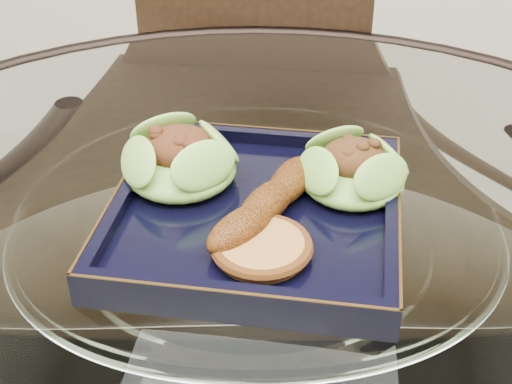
# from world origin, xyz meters

# --- Properties ---
(dining_table) EXTENTS (1.13, 1.13, 0.77)m
(dining_table) POSITION_xyz_m (-0.00, -0.00, 0.60)
(dining_table) COLOR white
(dining_table) RESTS_ON ground
(dining_chair) EXTENTS (0.40, 0.40, 0.90)m
(dining_chair) POSITION_xyz_m (-0.08, 0.46, 0.50)
(dining_chair) COLOR black
(dining_chair) RESTS_ON ground
(navy_plate) EXTENTS (0.28, 0.28, 0.02)m
(navy_plate) POSITION_xyz_m (-0.01, 0.05, 0.77)
(navy_plate) COLOR black
(navy_plate) RESTS_ON dining_table
(lettuce_wrap_left) EXTENTS (0.14, 0.14, 0.04)m
(lettuce_wrap_left) POSITION_xyz_m (-0.09, 0.09, 0.80)
(lettuce_wrap_left) COLOR #549029
(lettuce_wrap_left) RESTS_ON navy_plate
(lettuce_wrap_right) EXTENTS (0.12, 0.12, 0.04)m
(lettuce_wrap_right) POSITION_xyz_m (0.08, 0.09, 0.80)
(lettuce_wrap_right) COLOR #54972C
(lettuce_wrap_right) RESTS_ON navy_plate
(roasted_plantain) EXTENTS (0.10, 0.16, 0.03)m
(roasted_plantain) POSITION_xyz_m (0.01, 0.04, 0.80)
(roasted_plantain) COLOR #6B340B
(roasted_plantain) RESTS_ON navy_plate
(crumb_patty) EXTENTS (0.08, 0.08, 0.01)m
(crumb_patty) POSITION_xyz_m (0.01, -0.02, 0.79)
(crumb_patty) COLOR #AA7838
(crumb_patty) RESTS_ON navy_plate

